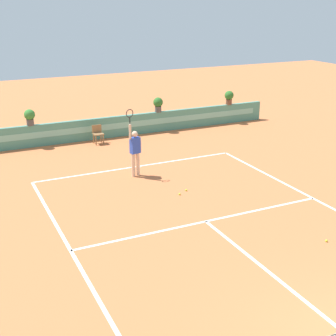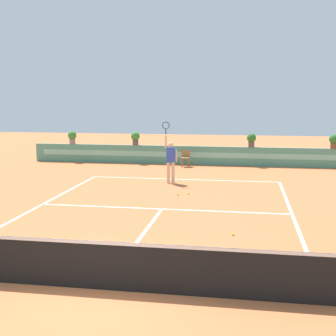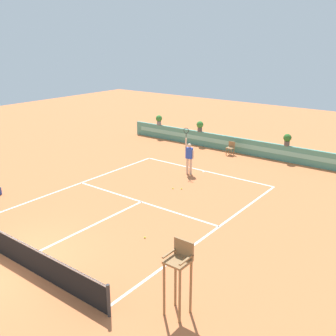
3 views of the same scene
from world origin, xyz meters
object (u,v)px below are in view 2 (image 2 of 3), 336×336
object	(u,v)px
ball_kid_chair	(185,157)
potted_plant_right	(251,139)
tennis_player	(171,158)
tennis_ball_mid_court	(233,234)
potted_plant_far_left	(72,137)
tennis_ball_by_sideline	(188,194)
potted_plant_far_right	(334,141)
tennis_ball_near_baseline	(178,194)
potted_plant_left	(135,138)

from	to	relation	value
ball_kid_chair	potted_plant_right	bearing A→B (deg)	12.27
tennis_player	potted_plant_right	xyz separation A→B (m)	(3.39, 5.45, 0.36)
tennis_ball_mid_court	potted_plant_far_left	distance (m)	15.62
ball_kid_chair	tennis_ball_by_sideline	xyz separation A→B (m)	(1.00, -6.87, -0.44)
ball_kid_chair	potted_plant_far_right	distance (m)	7.57
ball_kid_chair	tennis_ball_mid_court	size ratio (longest dim) A/B	12.50
tennis_player	potted_plant_right	size ratio (longest dim) A/B	3.57
tennis_ball_near_baseline	potted_plant_far_right	bearing A→B (deg)	48.85
tennis_player	potted_plant_right	bearing A→B (deg)	58.11
tennis_ball_by_sideline	potted_plant_far_left	distance (m)	10.73
potted_plant_right	potted_plant_far_right	world-z (taller)	same
tennis_player	potted_plant_far_right	xyz separation A→B (m)	(7.50, 5.45, 0.36)
tennis_ball_mid_court	potted_plant_far_right	bearing A→B (deg)	69.48
potted_plant_left	tennis_ball_mid_court	bearing A→B (deg)	-65.77
tennis_ball_near_baseline	potted_plant_right	size ratio (longest dim) A/B	0.09
tennis_ball_mid_court	potted_plant_right	bearing A→B (deg)	87.37
tennis_ball_mid_court	potted_plant_far_left	size ratio (longest dim) A/B	0.09
tennis_ball_near_baseline	potted_plant_right	xyz separation A→B (m)	(2.73, 7.82, 1.38)
tennis_ball_by_sideline	potted_plant_right	bearing A→B (deg)	72.73
tennis_player	tennis_ball_mid_court	bearing A→B (deg)	-68.26
tennis_player	potted_plant_far_left	world-z (taller)	tennis_player
ball_kid_chair	tennis_ball_mid_court	xyz separation A→B (m)	(2.79, -11.78, -0.44)
ball_kid_chair	potted_plant_far_left	bearing A→B (deg)	173.53
tennis_player	potted_plant_far_left	bearing A→B (deg)	139.69
potted_plant_far_left	potted_plant_right	size ratio (longest dim) A/B	1.00
tennis_ball_by_sideline	tennis_ball_mid_court	bearing A→B (deg)	-70.00
tennis_player	tennis_ball_by_sideline	size ratio (longest dim) A/B	38.01
tennis_ball_mid_court	potted_plant_right	size ratio (longest dim) A/B	0.09
tennis_player	potted_plant_right	distance (m)	6.43
potted_plant_far_left	tennis_ball_mid_court	bearing A→B (deg)	-53.56
tennis_ball_mid_court	potted_plant_left	world-z (taller)	potted_plant_left
tennis_ball_near_baseline	tennis_ball_mid_court	xyz separation A→B (m)	(2.15, -4.69, 0.00)
potted_plant_far_left	tennis_ball_near_baseline	bearing A→B (deg)	-47.82
potted_plant_right	potted_plant_far_right	distance (m)	4.11
ball_kid_chair	potted_plant_far_left	size ratio (longest dim) A/B	1.17
potted_plant_left	potted_plant_far_right	size ratio (longest dim) A/B	1.00
tennis_ball_near_baseline	potted_plant_far_left	bearing A→B (deg)	132.18
tennis_ball_mid_court	potted_plant_left	distance (m)	13.79
ball_kid_chair	potted_plant_left	xyz separation A→B (m)	(-2.84, 0.73, 0.93)
potted_plant_left	tennis_player	bearing A→B (deg)	-62.68
tennis_ball_near_baseline	tennis_player	bearing A→B (deg)	105.61
ball_kid_chair	tennis_ball_by_sideline	distance (m)	6.96
tennis_ball_by_sideline	potted_plant_far_left	xyz separation A→B (m)	(-7.45, 7.60, 1.38)
ball_kid_chair	potted_plant_far_right	xyz separation A→B (m)	(7.47, 0.73, 0.93)
potted_plant_right	potted_plant_far_left	bearing A→B (deg)	180.00
tennis_ball_mid_court	potted_plant_far_right	world-z (taller)	potted_plant_far_right
potted_plant_right	tennis_player	bearing A→B (deg)	-121.89
potted_plant_far_left	potted_plant_far_right	xyz separation A→B (m)	(13.92, 0.00, 0.00)
tennis_player	tennis_ball_near_baseline	distance (m)	2.66
potted_plant_far_left	potted_plant_left	distance (m)	3.61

